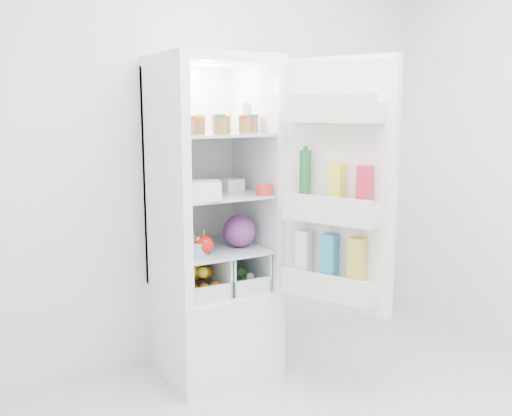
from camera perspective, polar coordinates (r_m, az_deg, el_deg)
room_walls at (r=2.27m, az=13.79°, el=11.46°), size 3.02×3.02×2.61m
refrigerator at (r=3.31m, az=-4.61°, el=-5.05°), size 0.60×0.60×1.80m
shelf_low at (r=3.24m, az=-4.15°, el=-4.02°), size 0.49×0.53×0.01m
shelf_mid at (r=3.18m, az=-4.22°, el=1.41°), size 0.49×0.53×0.02m
shelf_top at (r=3.14m, az=-4.30°, el=7.37°), size 0.49×0.53×0.02m
crisper_left at (r=3.22m, az=-6.10°, el=-6.52°), size 0.23×0.46×0.22m
crisper_right at (r=3.32m, az=-2.21°, el=-5.95°), size 0.23×0.46×0.22m
condiment_jars at (r=3.09m, az=-4.01°, el=8.25°), size 0.46×0.34×0.08m
squeeze_bottle at (r=3.28m, az=-1.25°, el=9.08°), size 0.05×0.05×0.17m
tub_white at (r=2.93m, az=-5.04°, el=1.78°), size 0.19×0.19×0.10m
tub_cream at (r=3.24m, az=-2.56°, el=2.34°), size 0.13×0.13×0.07m
tin_red at (r=3.07m, az=0.84°, el=1.82°), size 0.11×0.11×0.06m
foil_tray at (r=3.28m, az=-8.16°, el=2.08°), size 0.17×0.14×0.04m
red_cabbage at (r=3.21m, az=-1.65°, el=-2.28°), size 0.18×0.18×0.18m
bell_pepper at (r=3.06m, az=-5.25°, el=-3.70°), size 0.11×0.11×0.11m
mushroom_bowl at (r=3.08m, az=-6.17°, el=-3.98°), size 0.16×0.16×0.07m
citrus_pile at (r=3.20m, az=-5.90°, el=-7.07°), size 0.20×0.31×0.16m
veg_pile at (r=3.34m, az=-2.11°, el=-6.73°), size 0.16×0.30×0.10m
fridge_door at (r=2.93m, az=8.06°, el=1.48°), size 0.39×0.57×1.30m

